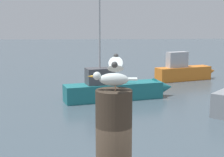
{
  "coord_description": "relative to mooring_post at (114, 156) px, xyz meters",
  "views": [
    {
      "loc": [
        -0.18,
        -3.17,
        3.33
      ],
      "look_at": [
        0.0,
        -0.31,
        2.84
      ],
      "focal_mm": 54.84,
      "sensor_mm": 36.0,
      "label": 1
    }
  ],
  "objects": [
    {
      "name": "seagull",
      "position": [
        -0.0,
        0.0,
        0.67
      ],
      "size": [
        0.39,
        0.63,
        0.26
      ],
      "color": "tan",
      "rests_on": "mooring_post"
    },
    {
      "name": "mooring_post",
      "position": [
        0.0,
        0.0,
        0.0
      ],
      "size": [
        0.29,
        0.29,
        1.09
      ],
      "primitive_type": "cylinder",
      "color": "#382D23",
      "rests_on": "harbor_quay"
    },
    {
      "name": "boat_orange",
      "position": [
        5.2,
        16.24,
        -1.72
      ],
      "size": [
        3.86,
        1.99,
        1.62
      ],
      "color": "orange",
      "rests_on": "ground_plane"
    },
    {
      "name": "boat_teal",
      "position": [
        1.06,
        11.68,
        -1.78
      ],
      "size": [
        4.94,
        2.15,
        4.71
      ],
      "color": "#1E7075",
      "rests_on": "ground_plane"
    }
  ]
}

